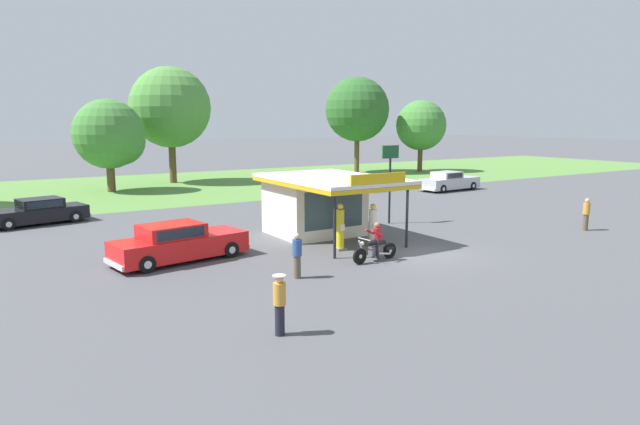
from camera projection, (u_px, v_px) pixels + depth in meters
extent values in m
plane|color=#4C4C51|center=(423.00, 254.00, 23.42)|extent=(300.00, 300.00, 0.00)
cube|color=#56843D|center=(190.00, 185.00, 48.56)|extent=(120.00, 24.00, 0.01)
cube|color=silver|center=(314.00, 206.00, 27.40)|extent=(4.03, 3.62, 2.84)
cube|color=#384C56|center=(334.00, 209.00, 25.90)|extent=(3.23, 0.05, 1.82)
cube|color=silver|center=(331.00, 178.00, 25.85)|extent=(4.73, 7.23, 0.16)
cube|color=gold|center=(331.00, 182.00, 25.88)|extent=(4.73, 7.23, 0.18)
cube|color=gold|center=(379.00, 179.00, 22.80)|extent=(2.82, 0.08, 0.44)
cylinder|color=black|center=(407.00, 216.00, 24.40)|extent=(0.12, 0.12, 2.84)
cylinder|color=black|center=(335.00, 225.00, 22.41)|extent=(0.12, 0.12, 2.84)
cube|color=slate|center=(340.00, 249.00, 24.11)|extent=(0.44, 0.44, 0.10)
cylinder|color=yellow|center=(340.00, 229.00, 23.97)|extent=(0.34, 0.34, 1.69)
cube|color=white|center=(343.00, 228.00, 23.80)|extent=(0.22, 0.02, 0.28)
sphere|color=#EACC4C|center=(340.00, 207.00, 23.81)|extent=(0.26, 0.26, 0.26)
cube|color=slate|center=(372.00, 244.00, 25.04)|extent=(0.44, 0.44, 0.10)
cylinder|color=silver|center=(373.00, 226.00, 24.90)|extent=(0.34, 0.34, 1.55)
cube|color=white|center=(375.00, 225.00, 24.74)|extent=(0.22, 0.02, 0.28)
sphere|color=#EACC4C|center=(373.00, 206.00, 24.75)|extent=(0.26, 0.26, 0.26)
cylinder|color=black|center=(360.00, 256.00, 21.69)|extent=(0.65, 0.16, 0.64)
cylinder|color=silver|center=(360.00, 256.00, 21.69)|extent=(0.17, 0.13, 0.16)
cylinder|color=black|center=(390.00, 250.00, 22.66)|extent=(0.65, 0.16, 0.64)
cylinder|color=silver|center=(390.00, 250.00, 22.66)|extent=(0.17, 0.13, 0.16)
ellipsoid|color=black|center=(373.00, 242.00, 22.04)|extent=(0.58, 0.29, 0.24)
cube|color=#59595E|center=(374.00, 251.00, 22.13)|extent=(0.46, 0.28, 0.36)
cube|color=black|center=(380.00, 243.00, 22.26)|extent=(0.50, 0.30, 0.10)
cylinder|color=silver|center=(362.00, 249.00, 21.71)|extent=(0.37, 0.10, 0.71)
cylinder|color=silver|center=(364.00, 239.00, 21.72)|extent=(0.10, 0.70, 0.04)
sphere|color=silver|center=(362.00, 243.00, 21.68)|extent=(0.16, 0.16, 0.16)
cube|color=black|center=(389.00, 248.00, 22.61)|extent=(0.45, 0.22, 0.12)
cylinder|color=silver|center=(384.00, 254.00, 22.28)|extent=(0.71, 0.14, 0.18)
cube|color=black|center=(379.00, 242.00, 22.21)|extent=(0.43, 0.38, 0.14)
cylinder|color=black|center=(377.00, 253.00, 22.03)|extent=(0.14, 0.24, 0.56)
cylinder|color=black|center=(372.00, 251.00, 22.28)|extent=(0.14, 0.24, 0.56)
cylinder|color=#B21E23|center=(378.00, 234.00, 22.13)|extent=(0.44, 0.36, 0.60)
sphere|color=#9E704C|center=(377.00, 225.00, 22.04)|extent=(0.22, 0.22, 0.22)
cylinder|color=#B21E23|center=(377.00, 233.00, 21.82)|extent=(0.54, 0.14, 0.31)
cylinder|color=#B21E23|center=(370.00, 232.00, 22.14)|extent=(0.54, 0.14, 0.31)
cube|color=red|center=(180.00, 246.00, 22.22)|extent=(5.58, 2.75, 0.83)
cube|color=red|center=(171.00, 231.00, 21.88)|extent=(2.60, 2.05, 0.54)
cube|color=#283847|center=(198.00, 227.00, 22.63)|extent=(0.28, 1.49, 0.43)
cube|color=#283847|center=(162.00, 228.00, 22.51)|extent=(1.98, 0.35, 0.41)
cube|color=#283847|center=(181.00, 234.00, 21.26)|extent=(1.98, 0.35, 0.41)
cube|color=silver|center=(237.00, 244.00, 24.02)|extent=(0.41, 1.83, 0.18)
cube|color=silver|center=(114.00, 264.00, 20.52)|extent=(0.41, 1.83, 0.18)
sphere|color=white|center=(230.00, 234.00, 24.43)|extent=(0.18, 0.18, 0.18)
sphere|color=white|center=(245.00, 238.00, 23.51)|extent=(0.18, 0.18, 0.18)
cylinder|color=black|center=(209.00, 242.00, 24.11)|extent=(0.68, 0.30, 0.66)
cylinder|color=silver|center=(209.00, 242.00, 24.11)|extent=(0.33, 0.26, 0.30)
cylinder|color=black|center=(231.00, 250.00, 22.76)|extent=(0.68, 0.30, 0.66)
cylinder|color=silver|center=(231.00, 250.00, 22.76)|extent=(0.33, 0.26, 0.30)
cylinder|color=black|center=(128.00, 255.00, 21.77)|extent=(0.68, 0.30, 0.66)
cylinder|color=silver|center=(128.00, 255.00, 21.77)|extent=(0.33, 0.26, 0.30)
cylinder|color=black|center=(147.00, 264.00, 20.42)|extent=(0.68, 0.30, 0.66)
cylinder|color=silver|center=(147.00, 264.00, 20.42)|extent=(0.33, 0.26, 0.30)
cube|color=black|center=(37.00, 214.00, 30.10)|extent=(5.26, 2.93, 0.73)
cube|color=black|center=(40.00, 203.00, 30.12)|extent=(2.44, 2.10, 0.50)
cube|color=#283847|center=(19.00, 205.00, 29.41)|extent=(0.36, 1.46, 0.40)
cube|color=#283847|center=(45.00, 204.00, 29.54)|extent=(1.77, 0.42, 0.38)
cube|color=#283847|center=(35.00, 201.00, 30.71)|extent=(1.77, 0.42, 0.38)
cube|color=silver|center=(84.00, 213.00, 31.87)|extent=(0.50, 1.80, 0.18)
cylinder|color=black|center=(8.00, 224.00, 28.34)|extent=(0.69, 0.34, 0.66)
cylinder|color=silver|center=(8.00, 224.00, 28.34)|extent=(0.34, 0.28, 0.30)
cylinder|color=black|center=(75.00, 216.00, 30.66)|extent=(0.69, 0.34, 0.66)
cylinder|color=silver|center=(75.00, 216.00, 30.66)|extent=(0.34, 0.28, 0.30)
cylinder|color=black|center=(64.00, 213.00, 31.93)|extent=(0.69, 0.34, 0.66)
cylinder|color=silver|center=(64.00, 213.00, 31.93)|extent=(0.34, 0.28, 0.30)
cube|color=#B7B7BC|center=(449.00, 183.00, 44.83)|extent=(5.40, 2.29, 0.84)
cube|color=#B7B7BC|center=(447.00, 175.00, 44.51)|extent=(2.17, 1.85, 0.52)
cube|color=#283847|center=(455.00, 174.00, 45.09)|extent=(0.14, 1.52, 0.41)
cube|color=#283847|center=(439.00, 174.00, 45.19)|extent=(1.75, 0.15, 0.39)
cube|color=#283847|center=(455.00, 176.00, 43.84)|extent=(1.75, 0.15, 0.39)
cube|color=silver|center=(471.00, 184.00, 46.41)|extent=(0.24, 1.85, 0.18)
cube|color=silver|center=(426.00, 189.00, 43.34)|extent=(0.24, 1.85, 0.18)
sphere|color=white|center=(465.00, 180.00, 46.86)|extent=(0.18, 0.18, 0.18)
sphere|color=white|center=(477.00, 181.00, 45.86)|extent=(0.18, 0.18, 0.18)
cylinder|color=black|center=(455.00, 184.00, 46.63)|extent=(0.67, 0.24, 0.66)
cylinder|color=silver|center=(455.00, 184.00, 46.63)|extent=(0.31, 0.24, 0.30)
cylinder|color=black|center=(473.00, 186.00, 45.17)|extent=(0.67, 0.24, 0.66)
cylinder|color=silver|center=(473.00, 186.00, 45.17)|extent=(0.31, 0.24, 0.30)
cylinder|color=black|center=(426.00, 187.00, 44.57)|extent=(0.67, 0.24, 0.66)
cylinder|color=silver|center=(426.00, 187.00, 44.57)|extent=(0.31, 0.24, 0.30)
cylinder|color=black|center=(443.00, 189.00, 43.11)|extent=(0.67, 0.24, 0.66)
cylinder|color=silver|center=(443.00, 189.00, 43.11)|extent=(0.31, 0.24, 0.30)
cube|color=#B7B7BC|center=(351.00, 185.00, 43.60)|extent=(5.27, 2.23, 0.74)
cube|color=#B7B7BC|center=(357.00, 177.00, 43.72)|extent=(2.16, 1.81, 0.51)
cube|color=#283847|center=(346.00, 178.00, 43.25)|extent=(0.13, 1.49, 0.41)
cube|color=#283847|center=(362.00, 178.00, 43.00)|extent=(1.75, 0.14, 0.39)
cube|color=#283847|center=(351.00, 176.00, 44.44)|extent=(1.75, 0.14, 0.39)
cube|color=silver|center=(322.00, 190.00, 42.42)|extent=(0.23, 1.82, 0.18)
cube|color=silver|center=(379.00, 187.00, 44.86)|extent=(0.23, 1.82, 0.18)
sphere|color=white|center=(326.00, 188.00, 41.84)|extent=(0.18, 0.18, 0.18)
sphere|color=white|center=(319.00, 186.00, 42.90)|extent=(0.18, 0.18, 0.18)
cylinder|color=black|center=(338.00, 191.00, 42.04)|extent=(0.67, 0.24, 0.66)
cylinder|color=silver|center=(338.00, 191.00, 42.04)|extent=(0.31, 0.24, 0.30)
cylinder|color=black|center=(327.00, 188.00, 43.60)|extent=(0.67, 0.24, 0.66)
cylinder|color=silver|center=(327.00, 188.00, 43.60)|extent=(0.31, 0.24, 0.30)
cylinder|color=black|center=(376.00, 188.00, 43.67)|extent=(0.67, 0.24, 0.66)
cylinder|color=silver|center=(376.00, 188.00, 43.67)|extent=(0.31, 0.24, 0.30)
cylinder|color=black|center=(364.00, 186.00, 45.23)|extent=(0.67, 0.24, 0.66)
cylinder|color=silver|center=(364.00, 186.00, 45.23)|extent=(0.31, 0.24, 0.30)
cylinder|color=black|center=(280.00, 320.00, 14.47)|extent=(0.26, 0.26, 0.84)
cylinder|color=gold|center=(279.00, 294.00, 14.36)|extent=(0.34, 0.34, 0.59)
sphere|color=tan|center=(279.00, 279.00, 14.29)|extent=(0.23, 0.23, 0.23)
cylinder|color=beige|center=(279.00, 276.00, 14.28)|extent=(0.36, 0.36, 0.02)
cylinder|color=brown|center=(586.00, 222.00, 28.39)|extent=(0.26, 0.26, 0.84)
cylinder|color=gold|center=(587.00, 208.00, 28.27)|extent=(0.34, 0.34, 0.60)
sphere|color=tan|center=(587.00, 201.00, 28.20)|extent=(0.23, 0.23, 0.23)
cylinder|color=brown|center=(297.00, 267.00, 19.74)|extent=(0.26, 0.26, 0.83)
cylinder|color=#2D4C8C|center=(297.00, 247.00, 19.63)|extent=(0.34, 0.34, 0.59)
sphere|color=tan|center=(297.00, 236.00, 19.56)|extent=(0.23, 0.23, 0.23)
cylinder|color=brown|center=(357.00, 153.00, 59.98)|extent=(0.54, 0.54, 4.24)
sphere|color=#2D6028|center=(357.00, 109.00, 59.21)|extent=(6.87, 6.87, 6.87)
sphere|color=#2D6028|center=(353.00, 116.00, 59.63)|extent=(3.88, 3.88, 3.88)
cylinder|color=brown|center=(111.00, 176.00, 43.81)|extent=(0.63, 0.63, 2.52)
sphere|color=#427F38|center=(108.00, 134.00, 43.26)|extent=(5.46, 5.46, 5.46)
sphere|color=#427F38|center=(121.00, 141.00, 43.45)|extent=(3.80, 3.80, 3.80)
cylinder|color=brown|center=(420.00, 158.00, 61.52)|extent=(0.53, 0.53, 3.04)
sphere|color=#427F38|center=(421.00, 125.00, 60.93)|extent=(5.52, 5.52, 5.52)
sphere|color=#427F38|center=(413.00, 130.00, 61.12)|extent=(3.52, 3.52, 3.52)
cylinder|color=brown|center=(173.00, 160.00, 50.07)|extent=(0.63, 0.63, 4.09)
sphere|color=#4C893D|center=(170.00, 107.00, 49.29)|extent=(7.20, 7.20, 7.20)
cylinder|color=black|center=(390.00, 191.00, 30.14)|extent=(0.12, 0.12, 3.58)
cube|color=#195128|center=(390.00, 152.00, 29.78)|extent=(1.10, 0.08, 0.70)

